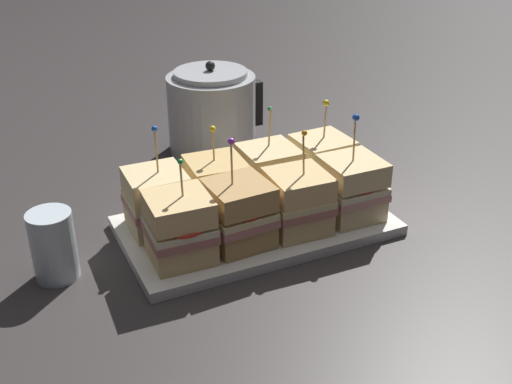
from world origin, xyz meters
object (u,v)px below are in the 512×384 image
Objects in this scene: sandwich_back_far_right at (322,165)px; drinking_glass at (53,245)px; sandwich_back_center_left at (216,188)px; kettle_steel at (212,112)px; sandwich_front_center_left at (239,214)px; sandwich_back_far_left at (157,200)px; sandwich_front_far_left at (180,228)px; sandwich_back_center_right at (269,176)px; serving_platter at (256,226)px; sandwich_front_far_right at (351,188)px; sandwich_front_center_right at (298,202)px.

drinking_glass is (-0.48, -0.04, -0.02)m from sandwich_back_far_right.
kettle_steel is at bearing 69.38° from sandwich_back_center_left.
drinking_glass is at bearing 168.57° from sandwich_front_center_left.
sandwich_back_far_right is at bearing 5.08° from drinking_glass.
sandwich_front_far_left is at bearing -87.76° from sandwich_back_far_left.
sandwich_front_far_left is at bearing -152.81° from sandwich_back_center_right.
serving_platter is 2.41× the size of sandwich_front_far_right.
sandwich_back_center_right is (0.10, 0.10, -0.00)m from sandwich_front_center_left.
kettle_steel is (0.22, 0.30, 0.02)m from sandwich_back_far_left.
sandwich_back_center_left is 1.48× the size of drinking_glass.
drinking_glass is at bearing -170.81° from sandwich_back_center_left.
serving_platter is 2.53× the size of sandwich_back_center_right.
sandwich_back_far_left is 0.86× the size of kettle_steel.
serving_platter is 0.33m from drinking_glass.
sandwich_front_far_left is at bearing -17.87° from drinking_glass.
sandwich_front_center_right is 0.94× the size of sandwich_front_far_right.
sandwich_back_center_left is at bearing 0.52° from sandwich_back_far_left.
sandwich_front_center_left reaches higher than serving_platter.
sandwich_front_far_left is 0.20m from sandwich_front_center_right.
serving_platter is 0.17m from sandwich_back_far_left.
sandwich_front_center_left is 0.42m from kettle_steel.
serving_platter is 2.73× the size of sandwich_front_far_left.
sandwich_front_far_right is at bearing -18.47° from serving_platter.
sandwich_back_center_left is at bearing 45.49° from sandwich_front_far_left.
kettle_steel reaches higher than sandwich_back_center_left.
kettle_steel is (0.06, 0.35, 0.08)m from serving_platter.
sandwich_back_far_left reaches higher than sandwich_back_center_right.
sandwich_back_center_left is at bearing 9.19° from drinking_glass.
sandwich_front_far_left is 0.93× the size of sandwich_back_center_right.
sandwich_front_center_right is (0.05, -0.05, 0.06)m from serving_platter.
sandwich_front_center_right is at bearing -8.62° from drinking_glass.
sandwich_front_far_left is at bearing 179.96° from sandwich_front_center_right.
sandwich_back_far_left reaches higher than serving_platter.
sandwich_back_center_right is 1.01× the size of sandwich_back_far_right.
sandwich_front_far_left is 0.91× the size of sandwich_front_center_left.
sandwich_front_center_right is at bearing -45.58° from sandwich_back_center_left.
sandwich_back_far_left is (-0.16, 0.05, 0.06)m from serving_platter.
sandwich_back_far_right is 0.49m from drinking_glass.
sandwich_front_far_left is at bearing -161.27° from serving_platter.
sandwich_front_far_right is 1.06× the size of sandwich_back_far_right.
sandwich_back_far_left reaches higher than sandwich_back_far_right.
sandwich_front_center_right is 1.00× the size of sandwich_back_far_right.
sandwich_back_far_left reaches higher than sandwich_back_center_left.
sandwich_front_far_right reaches higher than drinking_glass.
sandwich_front_center_right is 0.14m from sandwich_back_far_right.
sandwich_front_center_left is at bearing 179.57° from sandwich_front_far_right.
sandwich_front_center_left is 0.14m from sandwich_back_center_right.
sandwich_back_far_left is (-0.21, 0.10, 0.00)m from sandwich_front_center_right.
sandwich_back_center_right reaches higher than serving_platter.
sandwich_front_far_right reaches higher than sandwich_back_center_left.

